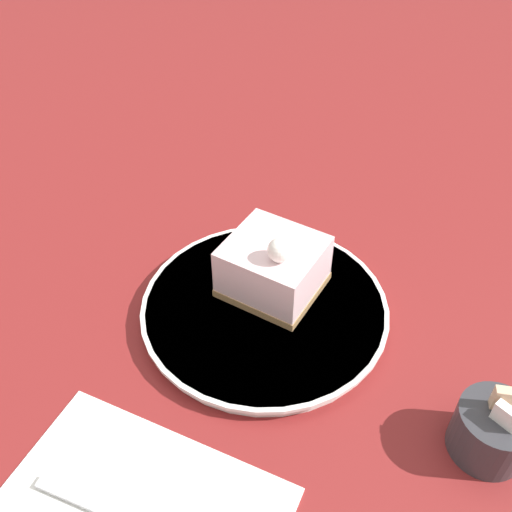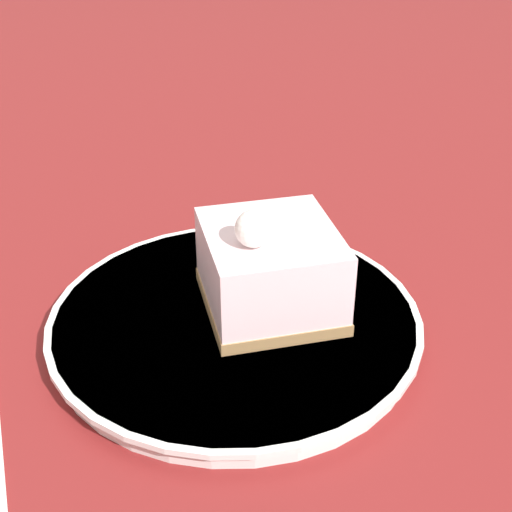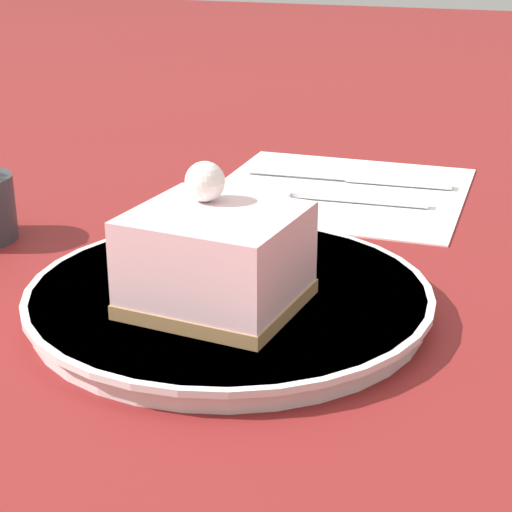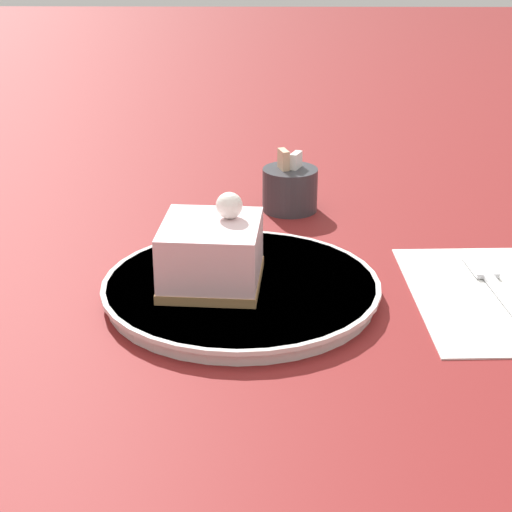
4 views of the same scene
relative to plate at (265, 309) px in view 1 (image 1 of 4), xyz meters
The scene contains 4 objects.
ground_plane 0.02m from the plate, 26.28° to the left, with size 4.00×4.00×0.00m, color maroon.
plate is the anchor object (origin of this frame).
cake_slice 0.04m from the plate, behind, with size 0.09×0.10×0.08m.
sugar_bowl 0.23m from the plate, 77.76° to the left, with size 0.06×0.06×0.07m.
Camera 1 is at (0.33, 0.16, 0.44)m, focal length 40.00 mm.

